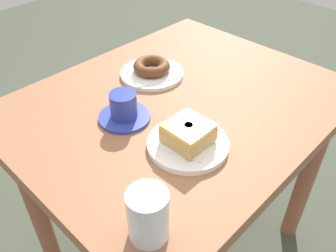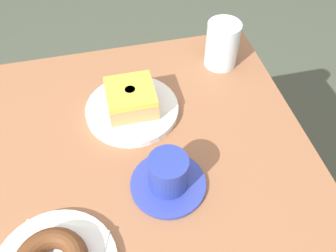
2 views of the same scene
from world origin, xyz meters
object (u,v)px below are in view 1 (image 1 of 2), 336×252
at_px(water_glass, 148,215).
at_px(plate_chocolate_ring, 152,74).
at_px(donut_chocolate_ring, 152,66).
at_px(coffee_cup, 124,109).
at_px(plate_glazed_square, 188,144).
at_px(donut_glazed_square, 188,133).

bearing_deg(water_glass, plate_chocolate_ring, -134.49).
bearing_deg(donut_chocolate_ring, water_glass, 45.51).
xyz_separation_m(donut_chocolate_ring, coffee_cup, (0.21, 0.11, -0.00)).
xyz_separation_m(plate_glazed_square, donut_glazed_square, (-0.00, 0.00, 0.04)).
distance_m(donut_chocolate_ring, water_glass, 0.58).
bearing_deg(plate_glazed_square, plate_chocolate_ring, -119.63).
distance_m(plate_chocolate_ring, water_glass, 0.58).
xyz_separation_m(plate_chocolate_ring, donut_chocolate_ring, (0.00, 0.00, 0.03)).
height_order(plate_chocolate_ring, donut_chocolate_ring, donut_chocolate_ring).
relative_size(plate_chocolate_ring, coffee_cup, 1.43).
distance_m(plate_glazed_square, coffee_cup, 0.20).
bearing_deg(coffee_cup, donut_chocolate_ring, -152.06).
xyz_separation_m(donut_glazed_square, plate_chocolate_ring, (-0.17, -0.31, -0.04)).
bearing_deg(donut_chocolate_ring, plate_glazed_square, 60.37).
relative_size(plate_glazed_square, donut_chocolate_ring, 1.72).
height_order(plate_glazed_square, coffee_cup, coffee_cup).
bearing_deg(water_glass, donut_chocolate_ring, -134.49).
bearing_deg(plate_chocolate_ring, plate_glazed_square, 60.37).
bearing_deg(plate_chocolate_ring, donut_chocolate_ring, 0.00).
distance_m(donut_glazed_square, water_glass, 0.26).
bearing_deg(water_glass, donut_glazed_square, -154.78).
bearing_deg(plate_chocolate_ring, coffee_cup, 27.94).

